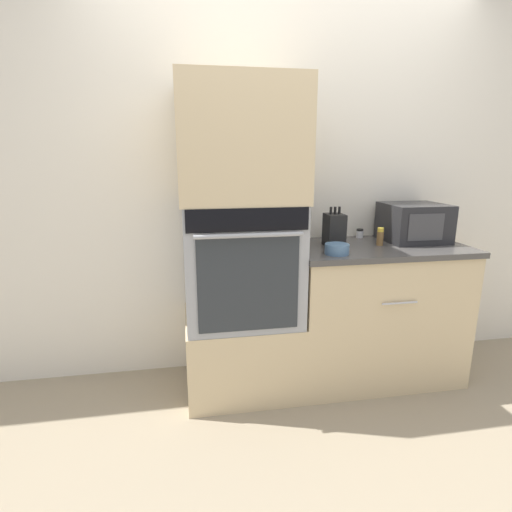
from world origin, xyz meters
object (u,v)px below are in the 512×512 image
(condiment_jar_near, at_px, (380,237))
(microwave, at_px, (414,222))
(condiment_jar_far, at_px, (360,233))
(wall_oven, at_px, (241,261))
(bowl, at_px, (337,249))
(condiment_jar_mid, at_px, (331,233))
(knife_block, at_px, (334,230))

(condiment_jar_near, bearing_deg, microwave, 17.98)
(microwave, height_order, condiment_jar_far, microwave)
(microwave, bearing_deg, condiment_jar_far, 151.55)
(wall_oven, height_order, microwave, wall_oven)
(bowl, bearing_deg, condiment_jar_mid, 74.48)
(condiment_jar_near, distance_m, condiment_jar_mid, 0.33)
(condiment_jar_near, relative_size, condiment_jar_mid, 1.29)
(bowl, relative_size, condiment_jar_near, 1.25)
(bowl, bearing_deg, microwave, 22.81)
(wall_oven, relative_size, condiment_jar_far, 11.73)
(condiment_jar_far, bearing_deg, condiment_jar_near, -84.85)
(bowl, height_order, condiment_jar_far, condiment_jar_far)
(microwave, distance_m, bowl, 0.70)
(condiment_jar_near, bearing_deg, bowl, -153.62)
(microwave, height_order, condiment_jar_mid, microwave)
(microwave, xyz_separation_m, knife_block, (-0.58, -0.06, -0.02))
(condiment_jar_mid, bearing_deg, bowl, -105.52)
(bowl, distance_m, condiment_jar_mid, 0.42)
(knife_block, relative_size, condiment_jar_far, 4.04)
(knife_block, bearing_deg, microwave, 5.58)
(microwave, bearing_deg, condiment_jar_mid, 165.36)
(knife_block, bearing_deg, wall_oven, -177.19)
(knife_block, xyz_separation_m, bowl, (-0.06, -0.21, -0.07))
(wall_oven, distance_m, condiment_jar_far, 0.91)
(microwave, relative_size, condiment_jar_far, 6.26)
(knife_block, bearing_deg, condiment_jar_near, -6.59)
(knife_block, bearing_deg, condiment_jar_far, 38.76)
(condiment_jar_near, height_order, condiment_jar_far, condiment_jar_near)
(condiment_jar_far, bearing_deg, wall_oven, -164.03)
(wall_oven, distance_m, condiment_jar_mid, 0.69)
(microwave, height_order, condiment_jar_near, microwave)
(knife_block, distance_m, condiment_jar_near, 0.30)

